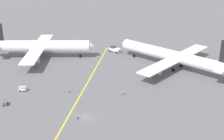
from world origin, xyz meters
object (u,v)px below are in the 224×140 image
object	(u,v)px
pushback_tug	(115,49)
gse_gpu_cart_small	(5,103)
airliner_being_pushed	(172,56)
gse_baggage_cart_near_cluster	(23,89)
ground_crew_wing_walker_right	(77,117)
airliner_at_gate_left	(42,46)
ground_crew_ramp_agent_by_cones	(69,91)
ground_crew_marshaller_foreground	(123,93)

from	to	relation	value
pushback_tug	gse_gpu_cart_small	size ratio (longest dim) A/B	3.24
airliner_being_pushed	gse_baggage_cart_near_cluster	distance (m)	63.05
pushback_tug	ground_crew_wing_walker_right	bearing A→B (deg)	-98.88
airliner_at_gate_left	ground_crew_ramp_agent_by_cones	distance (m)	42.10
ground_crew_ramp_agent_by_cones	ground_crew_wing_walker_right	xyz separation A→B (m)	(5.41, -17.85, 0.06)
ground_crew_ramp_agent_by_cones	ground_crew_wing_walker_right	bearing A→B (deg)	-73.15
ground_crew_marshaller_foreground	pushback_tug	bearing A→B (deg)	94.48
ground_crew_marshaller_foreground	airliner_being_pushed	bearing A→B (deg)	51.74
pushback_tug	ground_crew_wing_walker_right	distance (m)	65.82
airliner_at_gate_left	pushback_tug	bearing A→B (deg)	15.82
airliner_at_gate_left	gse_gpu_cart_small	xyz separation A→B (m)	(-1.25, -47.05, -4.70)
airliner_at_gate_left	pushback_tug	xyz separation A→B (m)	(34.04, 9.64, -4.22)
pushback_tug	gse_baggage_cart_near_cluster	distance (m)	56.39
airliner_at_gate_left	airliner_being_pushed	world-z (taller)	airliner_being_pushed
gse_gpu_cart_small	airliner_being_pushed	bearing A→B (deg)	30.51
gse_baggage_cart_near_cluster	airliner_being_pushed	bearing A→B (deg)	23.29
ground_crew_ramp_agent_by_cones	ground_crew_wing_walker_right	distance (m)	18.65
airliner_at_gate_left	gse_baggage_cart_near_cluster	world-z (taller)	airliner_at_gate_left
airliner_being_pushed	gse_baggage_cart_near_cluster	bearing A→B (deg)	-156.71
gse_gpu_cart_small	ground_crew_wing_walker_right	size ratio (longest dim) A/B	1.47
airliner_at_gate_left	ground_crew_ramp_agent_by_cones	size ratio (longest dim) A/B	30.72
airliner_being_pushed	pushback_tug	xyz separation A→B (m)	(-25.11, 21.10, -3.96)
pushback_tug	ground_crew_wing_walker_right	xyz separation A→B (m)	(-10.16, -65.03, -0.39)
ground_crew_ramp_agent_by_cones	ground_crew_wing_walker_right	world-z (taller)	ground_crew_wing_walker_right
ground_crew_marshaller_foreground	ground_crew_ramp_agent_by_cones	world-z (taller)	ground_crew_marshaller_foreground
gse_baggage_cart_near_cluster	airliner_at_gate_left	bearing A→B (deg)	92.17
pushback_tug	gse_baggage_cart_near_cluster	bearing A→B (deg)	-125.39
gse_baggage_cart_near_cluster	ground_crew_ramp_agent_by_cones	xyz separation A→B (m)	(17.09, -1.22, -0.03)
airliner_being_pushed	ground_crew_ramp_agent_by_cones	world-z (taller)	airliner_being_pushed
airliner_at_gate_left	ground_crew_wing_walker_right	size ratio (longest dim) A/B	28.85
ground_crew_marshaller_foreground	ground_crew_wing_walker_right	xyz separation A→B (m)	(-13.93, -16.87, -0.02)
gse_gpu_cart_small	ground_crew_wing_walker_right	world-z (taller)	gse_gpu_cart_small
gse_gpu_cart_small	gse_baggage_cart_near_cluster	xyz separation A→B (m)	(2.63, 10.72, 0.07)
ground_crew_wing_walker_right	gse_baggage_cart_near_cluster	bearing A→B (deg)	139.71
airliner_being_pushed	ground_crew_wing_walker_right	bearing A→B (deg)	-128.76
gse_gpu_cart_small	ground_crew_wing_walker_right	distance (m)	26.48
pushback_tug	airliner_at_gate_left	bearing A→B (deg)	-164.18
gse_baggage_cart_near_cluster	ground_crew_marshaller_foreground	size ratio (longest dim) A/B	1.66
gse_gpu_cart_small	gse_baggage_cart_near_cluster	size ratio (longest dim) A/B	0.87
airliner_at_gate_left	pushback_tug	distance (m)	35.63
ground_crew_wing_walker_right	airliner_at_gate_left	bearing A→B (deg)	113.31
airliner_at_gate_left	ground_crew_wing_walker_right	world-z (taller)	airliner_at_gate_left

